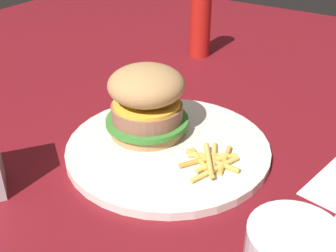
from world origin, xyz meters
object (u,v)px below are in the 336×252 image
object	(u,v)px
sandwich	(147,101)
fries_pile	(211,161)
ketchup_bottle	(200,22)
plate	(168,148)

from	to	relation	value
sandwich	fries_pile	xyz separation A→B (m)	(0.02, 0.12, -0.05)
sandwich	ketchup_bottle	size ratio (longest dim) A/B	0.82
sandwich	fries_pile	size ratio (longest dim) A/B	1.25
sandwich	plate	bearing A→B (deg)	74.25
sandwich	ketchup_bottle	bearing A→B (deg)	-163.04
plate	ketchup_bottle	world-z (taller)	ketchup_bottle
plate	fries_pile	bearing A→B (deg)	83.69
fries_pile	plate	bearing A→B (deg)	-96.31
plate	sandwich	size ratio (longest dim) A/B	2.38
plate	sandwich	xyz separation A→B (m)	(-0.01, -0.04, 0.06)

